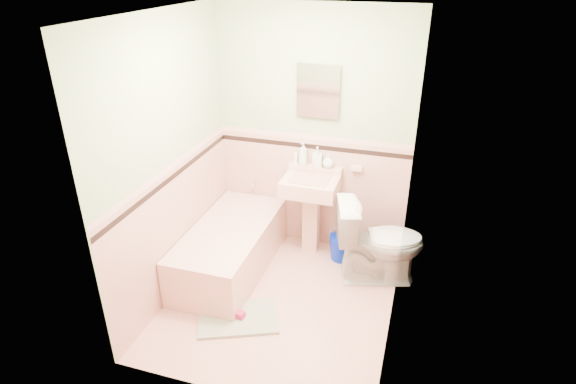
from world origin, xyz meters
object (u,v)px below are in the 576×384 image
(soap_bottle_mid, at_px, (317,157))
(toilet, at_px, (379,241))
(medicine_cabinet, at_px, (318,91))
(soap_bottle_right, at_px, (328,161))
(shoe, at_px, (237,314))
(bucket, at_px, (341,248))
(sink, at_px, (310,216))
(soap_bottle_left, at_px, (303,154))
(bathtub, at_px, (230,250))

(soap_bottle_mid, relative_size, toilet, 0.25)
(medicine_cabinet, height_order, soap_bottle_right, medicine_cabinet)
(soap_bottle_right, distance_m, shoe, 1.75)
(bucket, height_order, shoe, bucket)
(bucket, bearing_deg, soap_bottle_mid, 148.70)
(bucket, distance_m, shoe, 1.37)
(soap_bottle_right, relative_size, toilet, 0.18)
(sink, distance_m, bucket, 0.47)
(soap_bottle_left, distance_m, soap_bottle_mid, 0.15)
(soap_bottle_left, distance_m, soap_bottle_right, 0.27)
(soap_bottle_mid, distance_m, bucket, 0.99)
(soap_bottle_left, relative_size, shoe, 1.68)
(medicine_cabinet, height_order, bucket, medicine_cabinet)
(shoe, bearing_deg, medicine_cabinet, 85.94)
(soap_bottle_mid, height_order, soap_bottle_right, soap_bottle_mid)
(bathtub, height_order, soap_bottle_left, soap_bottle_left)
(soap_bottle_right, bearing_deg, bathtub, -138.82)
(medicine_cabinet, relative_size, bucket, 1.85)
(bathtub, bearing_deg, sink, 37.93)
(soap_bottle_left, xyz_separation_m, shoe, (-0.20, -1.39, -0.99))
(medicine_cabinet, xyz_separation_m, soap_bottle_left, (-0.13, -0.03, -0.65))
(medicine_cabinet, xyz_separation_m, soap_bottle_right, (0.13, -0.03, -0.70))
(soap_bottle_left, height_order, shoe, soap_bottle_left)
(toilet, height_order, shoe, toilet)
(soap_bottle_mid, height_order, bucket, soap_bottle_mid)
(medicine_cabinet, height_order, shoe, medicine_cabinet)
(medicine_cabinet, relative_size, toilet, 0.57)
(bathtub, bearing_deg, toilet, 10.99)
(medicine_cabinet, bearing_deg, bathtub, -132.58)
(sink, height_order, soap_bottle_left, soap_bottle_left)
(medicine_cabinet, bearing_deg, soap_bottle_left, -167.18)
(bathtub, xyz_separation_m, soap_bottle_mid, (0.70, 0.71, 0.81))
(bathtub, distance_m, soap_bottle_left, 1.22)
(medicine_cabinet, distance_m, soap_bottle_mid, 0.67)
(soap_bottle_mid, bearing_deg, medicine_cabinet, 117.75)
(medicine_cabinet, distance_m, soap_bottle_left, 0.66)
(bathtub, height_order, shoe, bathtub)
(soap_bottle_mid, height_order, toilet, soap_bottle_mid)
(sink, height_order, bucket, sink)
(medicine_cabinet, relative_size, soap_bottle_mid, 2.33)
(toilet, bearing_deg, soap_bottle_right, 38.61)
(sink, distance_m, soap_bottle_right, 0.61)
(toilet, bearing_deg, sink, 54.96)
(sink, xyz_separation_m, shoe, (-0.33, -1.21, -0.38))
(soap_bottle_mid, relative_size, bucket, 0.79)
(bathtub, height_order, soap_bottle_mid, soap_bottle_mid)
(soap_bottle_mid, distance_m, soap_bottle_right, 0.12)
(bathtub, bearing_deg, bucket, 26.07)
(bathtub, relative_size, soap_bottle_right, 10.13)
(medicine_cabinet, relative_size, soap_bottle_left, 2.01)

